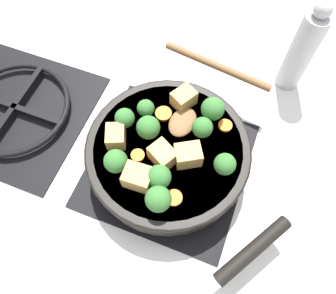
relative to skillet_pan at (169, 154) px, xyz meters
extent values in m
plane|color=silver|center=(0.00, 0.00, -0.06)|extent=(2.40, 2.40, 0.00)
cube|color=black|center=(0.00, 0.00, -0.05)|extent=(0.31, 0.31, 0.01)
torus|color=black|center=(0.00, 0.00, -0.04)|extent=(0.24, 0.24, 0.01)
cube|color=black|center=(0.00, 0.00, -0.04)|extent=(0.01, 0.23, 0.01)
cube|color=black|center=(0.00, 0.00, -0.04)|extent=(0.23, 0.01, 0.01)
cube|color=black|center=(0.00, 0.36, -0.05)|extent=(0.31, 0.31, 0.01)
torus|color=black|center=(0.00, 0.36, -0.04)|extent=(0.24, 0.24, 0.01)
cube|color=black|center=(0.00, 0.36, -0.04)|extent=(0.01, 0.23, 0.01)
cube|color=black|center=(0.00, 0.36, -0.04)|extent=(0.23, 0.01, 0.01)
cylinder|color=black|center=(0.00, 0.00, 0.00)|extent=(0.30, 0.30, 0.06)
cylinder|color=brown|center=(0.00, 0.00, 0.00)|extent=(0.28, 0.28, 0.05)
torus|color=black|center=(0.00, 0.00, 0.02)|extent=(0.31, 0.31, 0.01)
cylinder|color=black|center=(-0.12, -0.19, 0.01)|extent=(0.14, 0.10, 0.02)
ellipsoid|color=brown|center=(0.06, -0.01, 0.03)|extent=(0.07, 0.06, 0.01)
cylinder|color=brown|center=(0.21, -0.03, 0.03)|extent=(0.05, 0.24, 0.02)
cube|color=tan|center=(-0.02, 0.09, 0.04)|extent=(0.05, 0.05, 0.03)
cube|color=tan|center=(-0.08, 0.03, 0.04)|extent=(0.04, 0.05, 0.04)
cube|color=tan|center=(-0.03, 0.01, 0.04)|extent=(0.05, 0.06, 0.04)
cube|color=tan|center=(-0.01, -0.04, 0.04)|extent=(0.05, 0.06, 0.04)
cube|color=tan|center=(0.10, 0.01, 0.04)|extent=(0.05, 0.05, 0.03)
cylinder|color=#709956|center=(0.05, -0.05, 0.03)|extent=(0.01, 0.01, 0.01)
sphere|color=#387533|center=(0.05, -0.05, 0.05)|extent=(0.04, 0.04, 0.04)
cylinder|color=#709956|center=(0.05, 0.07, 0.03)|extent=(0.01, 0.01, 0.01)
sphere|color=#387533|center=(0.05, 0.07, 0.05)|extent=(0.03, 0.03, 0.03)
cylinder|color=#709956|center=(0.01, 0.04, 0.03)|extent=(0.01, 0.01, 0.01)
sphere|color=#387533|center=(0.01, 0.04, 0.05)|extent=(0.04, 0.04, 0.04)
cylinder|color=#709956|center=(-0.11, -0.02, 0.03)|extent=(0.01, 0.01, 0.01)
sphere|color=#387533|center=(-0.11, -0.02, 0.05)|extent=(0.04, 0.04, 0.04)
cylinder|color=#709956|center=(-0.07, 0.07, 0.03)|extent=(0.01, 0.01, 0.01)
sphere|color=#387533|center=(-0.07, 0.07, 0.05)|extent=(0.04, 0.04, 0.04)
cylinder|color=#709956|center=(-0.07, -0.01, 0.03)|extent=(0.01, 0.01, 0.01)
sphere|color=#387533|center=(-0.07, -0.01, 0.05)|extent=(0.04, 0.04, 0.04)
cylinder|color=#709956|center=(0.02, 0.09, 0.03)|extent=(0.01, 0.01, 0.01)
sphere|color=#387533|center=(0.02, 0.09, 0.05)|extent=(0.04, 0.04, 0.04)
cylinder|color=#709956|center=(0.09, -0.05, 0.03)|extent=(0.01, 0.01, 0.01)
sphere|color=#387533|center=(0.09, -0.05, 0.05)|extent=(0.04, 0.04, 0.04)
cylinder|color=#709956|center=(-0.01, -0.11, 0.03)|extent=(0.01, 0.01, 0.01)
sphere|color=#387533|center=(-0.01, -0.11, 0.05)|extent=(0.04, 0.04, 0.04)
cylinder|color=orange|center=(0.08, -0.08, 0.03)|extent=(0.03, 0.03, 0.01)
cylinder|color=orange|center=(-0.09, -0.04, 0.03)|extent=(0.03, 0.03, 0.01)
cylinder|color=orange|center=(-0.04, 0.05, 0.03)|extent=(0.03, 0.03, 0.01)
cylinder|color=orange|center=(0.06, 0.04, 0.03)|extent=(0.03, 0.03, 0.01)
cylinder|color=#B2B2B7|center=(0.30, -0.18, 0.04)|extent=(0.05, 0.05, 0.19)
sphere|color=#B2B2B7|center=(0.30, -0.18, 0.15)|extent=(0.03, 0.03, 0.03)
camera|label=1|loc=(-0.25, -0.09, 0.57)|focal=35.00mm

